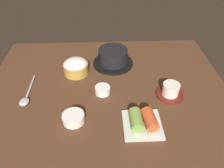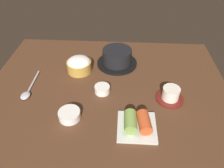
{
  "view_description": "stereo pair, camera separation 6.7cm",
  "coord_description": "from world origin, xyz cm",
  "views": [
    {
      "loc": [
        -0.8,
        -67.14,
        59.88
      ],
      "look_at": [
        2.0,
        -2.0,
        5.0
      ],
      "focal_mm": 34.07,
      "sensor_mm": 36.0,
      "label": 1
    },
    {
      "loc": [
        5.88,
        -67.09,
        59.88
      ],
      "look_at": [
        2.0,
        -2.0,
        5.0
      ],
      "focal_mm": 34.07,
      "sensor_mm": 36.0,
      "label": 2
    }
  ],
  "objects": [
    {
      "name": "side_bowl_near",
      "position": [
        -12.07,
        -17.88,
        3.6
      ],
      "size": [
        7.77,
        7.77,
        2.95
      ],
      "color": "white",
      "rests_on": "dining_table"
    },
    {
      "name": "dining_table",
      "position": [
        0.0,
        0.0,
        1.0
      ],
      "size": [
        100.0,
        76.0,
        2.0
      ],
      "primitive_type": "cube",
      "color": "#4C2D1C",
      "rests_on": "ground"
    },
    {
      "name": "kimchi_plate",
      "position": [
        11.52,
        -21.02,
        4.15
      ],
      "size": [
        13.08,
        13.08,
        5.27
      ],
      "color": "silver",
      "rests_on": "dining_table"
    },
    {
      "name": "banchan_cup_center",
      "position": [
        -1.83,
        -3.65,
        3.58
      ],
      "size": [
        6.13,
        6.13,
        2.93
      ],
      "color": "white",
      "rests_on": "dining_table"
    },
    {
      "name": "rice_bowl",
      "position": [
        -13.48,
        10.13,
        5.42
      ],
      "size": [
        10.96,
        10.96,
        6.8
      ],
      "color": "#B78C38",
      "rests_on": "dining_table"
    },
    {
      "name": "tea_cup_with_saucer",
      "position": [
        24.7,
        -6.33,
        4.45
      ],
      "size": [
        10.64,
        10.64,
        5.57
      ],
      "color": "maroon",
      "rests_on": "dining_table"
    },
    {
      "name": "spoon",
      "position": [
        -31.75,
        -5.75,
        2.62
      ],
      "size": [
        3.6,
        18.24,
        1.35
      ],
      "color": "#B7B7BC",
      "rests_on": "dining_table"
    },
    {
      "name": "stone_pot",
      "position": [
        3.26,
        16.59,
        5.67
      ],
      "size": [
        18.76,
        18.76,
        7.69
      ],
      "color": "black",
      "rests_on": "dining_table"
    }
  ]
}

